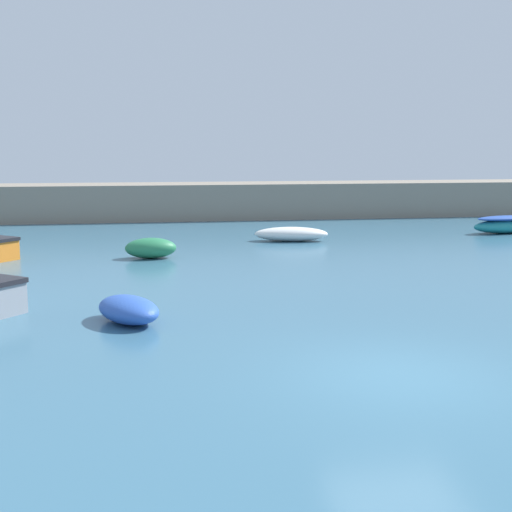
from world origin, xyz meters
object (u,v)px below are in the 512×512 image
Objects in this scene: rowboat_blue_near at (291,234)px; dinghy_near_pier at (128,309)px; rowboat_with_red_cover at (506,224)px; fishing_dinghy_green at (151,248)px.

dinghy_near_pier is (-6.74, -13.37, 0.00)m from rowboat_blue_near.
fishing_dinghy_green is at bearing 6.42° from rowboat_with_red_cover.
rowboat_blue_near is at bearing 32.92° from fishing_dinghy_green.
rowboat_with_red_cover is at bearing 16.51° from rowboat_blue_near.
dinghy_near_pier is at bearing -93.14° from fishing_dinghy_green.
rowboat_blue_near is at bearing -3.89° from rowboat_with_red_cover.
rowboat_blue_near is (6.06, 3.79, -0.07)m from fishing_dinghy_green.
dinghy_near_pier is (-0.68, -9.58, -0.07)m from fishing_dinghy_green.
dinghy_near_pier is at bearing 29.83° from rowboat_with_red_cover.
rowboat_with_red_cover is 17.37m from fishing_dinghy_green.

